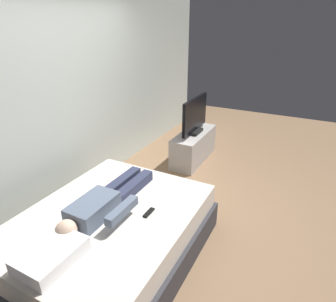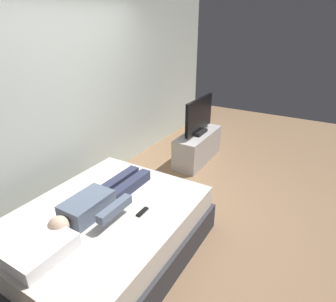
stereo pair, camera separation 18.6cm
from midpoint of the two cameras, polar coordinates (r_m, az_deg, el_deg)
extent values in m
plane|color=#8C6B4C|center=(3.58, 2.13, -13.16)|extent=(10.00, 10.00, 0.00)
cube|color=silver|center=(4.12, -13.50, 12.85)|extent=(6.40, 0.10, 2.80)
cube|color=#333338|center=(3.06, -10.59, -17.72)|extent=(1.96, 1.55, 0.30)
cube|color=silver|center=(2.89, -11.01, -13.73)|extent=(1.88, 1.47, 0.24)
cube|color=white|center=(2.45, -22.00, -18.00)|extent=(0.48, 0.34, 0.12)
cube|color=slate|center=(2.75, -13.98, -10.76)|extent=(0.48, 0.28, 0.18)
sphere|color=beige|center=(2.58, -19.16, -14.15)|extent=(0.18, 0.18, 0.18)
cube|color=#2D334C|center=(3.06, -5.82, -6.94)|extent=(0.60, 0.11, 0.11)
cube|color=#2D334C|center=(3.15, -8.19, -6.13)|extent=(0.60, 0.11, 0.11)
cube|color=slate|center=(2.60, -8.60, -11.41)|extent=(0.40, 0.08, 0.08)
cube|color=black|center=(2.75, -3.18, -12.12)|extent=(0.15, 0.04, 0.02)
cube|color=#B7B2AD|center=(4.85, 7.06, 0.80)|extent=(1.10, 0.40, 0.50)
cube|color=black|center=(4.75, 7.23, 3.84)|extent=(0.32, 0.20, 0.05)
cube|color=black|center=(4.65, 7.42, 7.24)|extent=(0.88, 0.05, 0.54)
camera|label=1|loc=(0.09, -88.52, 0.68)|focal=30.34mm
camera|label=2|loc=(0.09, 91.48, -0.68)|focal=30.34mm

